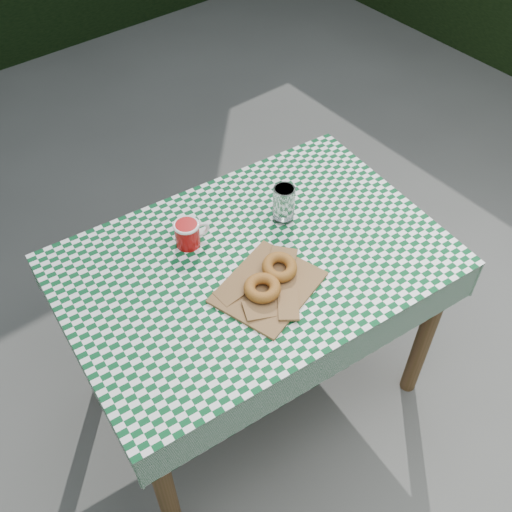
{
  "coord_description": "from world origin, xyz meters",
  "views": [
    {
      "loc": [
        -0.72,
        -1.1,
        2.11
      ],
      "look_at": [
        0.04,
        -0.14,
        0.79
      ],
      "focal_mm": 41.91,
      "sensor_mm": 36.0,
      "label": 1
    }
  ],
  "objects_px": {
    "table": "(254,331)",
    "drinking_glass": "(284,204)",
    "coffee_mug": "(187,234)",
    "paper_bag": "(268,287)"
  },
  "relations": [
    {
      "from": "coffee_mug",
      "to": "paper_bag",
      "type": "bearing_deg",
      "value": -62.92
    },
    {
      "from": "table",
      "to": "drinking_glass",
      "type": "height_order",
      "value": "drinking_glass"
    },
    {
      "from": "table",
      "to": "drinking_glass",
      "type": "bearing_deg",
      "value": 29.87
    },
    {
      "from": "table",
      "to": "paper_bag",
      "type": "relative_size",
      "value": 3.92
    },
    {
      "from": "table",
      "to": "paper_bag",
      "type": "height_order",
      "value": "paper_bag"
    },
    {
      "from": "paper_bag",
      "to": "coffee_mug",
      "type": "relative_size",
      "value": 1.93
    },
    {
      "from": "table",
      "to": "coffee_mug",
      "type": "xyz_separation_m",
      "value": [
        -0.12,
        0.18,
        0.42
      ]
    },
    {
      "from": "paper_bag",
      "to": "drinking_glass",
      "type": "xyz_separation_m",
      "value": [
        0.23,
        0.2,
        0.06
      ]
    },
    {
      "from": "table",
      "to": "paper_bag",
      "type": "bearing_deg",
      "value": -102.69
    },
    {
      "from": "paper_bag",
      "to": "drinking_glass",
      "type": "height_order",
      "value": "drinking_glass"
    }
  ]
}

